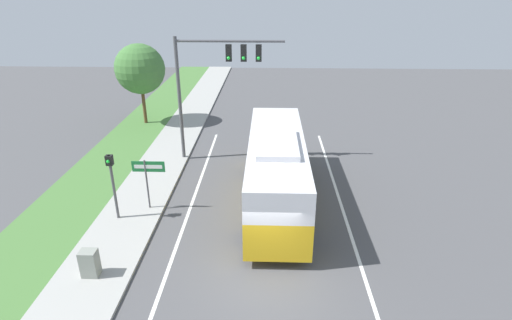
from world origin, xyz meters
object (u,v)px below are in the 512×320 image
object	(u,v)px
signal_gantry	(213,73)
pedestrian_signal	(112,177)
bus	(276,167)
utility_cabinet	(90,263)
street_sign	(148,174)

from	to	relation	value
signal_gantry	pedestrian_signal	size ratio (longest dim) A/B	2.28
bus	utility_cabinet	bearing A→B (deg)	-139.63
street_sign	signal_gantry	bearing A→B (deg)	69.28
street_sign	utility_cabinet	xyz separation A→B (m)	(-0.86, -4.79, -1.21)
pedestrian_signal	street_sign	size ratio (longest dim) A/B	1.24
bus	pedestrian_signal	xyz separation A→B (m)	(-7.07, -1.81, 0.23)
signal_gantry	utility_cabinet	bearing A→B (deg)	-106.19
bus	street_sign	world-z (taller)	bus
signal_gantry	utility_cabinet	distance (m)	12.19
street_sign	utility_cabinet	size ratio (longest dim) A/B	2.46
bus	signal_gantry	size ratio (longest dim) A/B	1.42
pedestrian_signal	utility_cabinet	size ratio (longest dim) A/B	3.06
signal_gantry	street_sign	xyz separation A→B (m)	(-2.29, -6.05, -3.39)
utility_cabinet	signal_gantry	bearing A→B (deg)	73.81
street_sign	bus	bearing A→B (deg)	8.61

